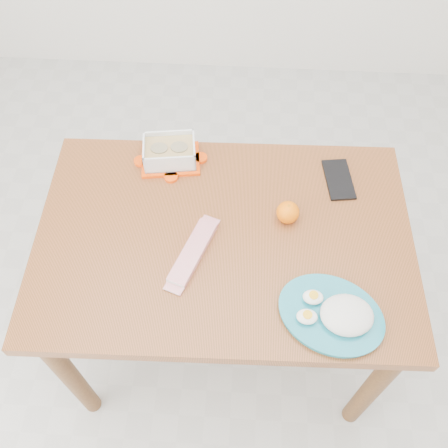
# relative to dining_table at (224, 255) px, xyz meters

# --- Properties ---
(ground) EXTENTS (3.50, 3.50, 0.00)m
(ground) POSITION_rel_dining_table_xyz_m (-0.05, -0.05, -0.64)
(ground) COLOR #B7B7B2
(ground) RESTS_ON ground
(dining_table) EXTENTS (1.12, 0.76, 0.75)m
(dining_table) POSITION_rel_dining_table_xyz_m (0.00, 0.00, 0.00)
(dining_table) COLOR #A2502E
(dining_table) RESTS_ON ground
(food_container) EXTENTS (0.20, 0.16, 0.08)m
(food_container) POSITION_rel_dining_table_xyz_m (-0.19, 0.28, 0.15)
(food_container) COLOR #FF4807
(food_container) RESTS_ON dining_table
(orange_fruit) EXTENTS (0.07, 0.07, 0.07)m
(orange_fruit) POSITION_rel_dining_table_xyz_m (0.18, 0.07, 0.14)
(orange_fruit) COLOR #FF6205
(orange_fruit) RESTS_ON dining_table
(rice_plate) EXTENTS (0.36, 0.36, 0.08)m
(rice_plate) POSITION_rel_dining_table_xyz_m (0.31, -0.24, 0.13)
(rice_plate) COLOR #187688
(rice_plate) RESTS_ON dining_table
(candy_bar) EXTENTS (0.13, 0.23, 0.02)m
(candy_bar) POSITION_rel_dining_table_xyz_m (-0.08, -0.07, 0.12)
(candy_bar) COLOR #B3091F
(candy_bar) RESTS_ON dining_table
(smartphone) EXTENTS (0.10, 0.17, 0.01)m
(smartphone) POSITION_rel_dining_table_xyz_m (0.35, 0.23, 0.11)
(smartphone) COLOR black
(smartphone) RESTS_ON dining_table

